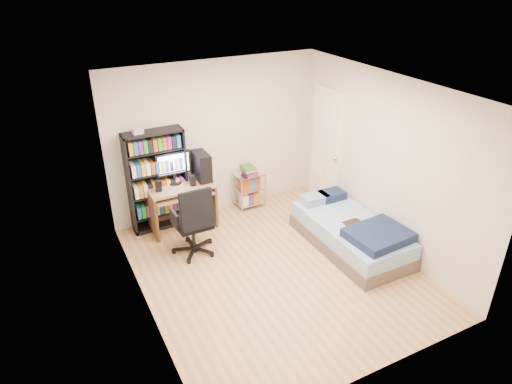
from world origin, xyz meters
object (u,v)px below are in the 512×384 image
computer_desk (186,187)px  office_chair (194,233)px  bed (351,233)px  media_shelf (157,179)px

computer_desk → office_chair: computer_desk is taller
bed → computer_desk: bearing=138.2°
media_shelf → computer_desk: bearing=-21.1°
media_shelf → computer_desk: media_shelf is taller
computer_desk → office_chair: size_ratio=1.16×
media_shelf → bed: bearing=-38.9°
media_shelf → bed: size_ratio=0.88×
computer_desk → bed: size_ratio=0.66×
media_shelf → office_chair: size_ratio=1.53×
office_chair → bed: size_ratio=0.57×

